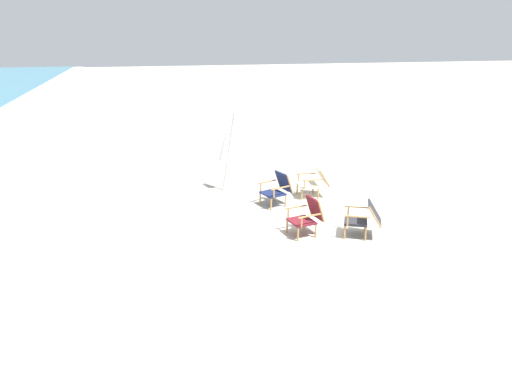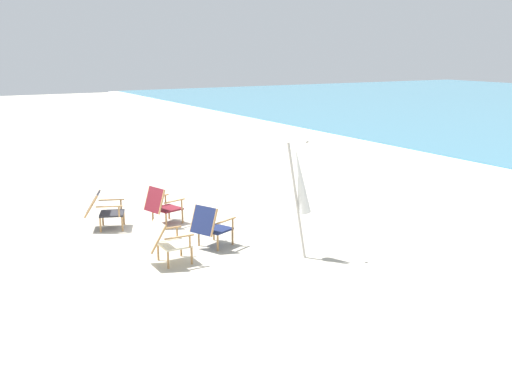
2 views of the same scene
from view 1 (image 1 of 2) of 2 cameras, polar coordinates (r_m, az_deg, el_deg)
name	(u,v)px [view 1 (image 1 of 2)]	position (r m, az deg, el deg)	size (l,w,h in m)	color
ground_plane	(324,230)	(11.08, 7.80, -4.28)	(80.00, 80.00, 0.00)	#B7AF9E
beach_chair_back_right	(314,181)	(12.94, 6.68, 1.27)	(0.60, 0.77, 0.77)	beige
beach_chair_mid_center	(364,218)	(10.76, 12.28, -2.87)	(0.81, 0.93, 0.77)	#28282D
beach_chair_far_center	(308,215)	(10.66, 5.92, -2.65)	(0.73, 0.80, 0.82)	maroon
beach_chair_back_left	(278,188)	(12.29, 2.51, 0.46)	(0.80, 0.85, 0.81)	#19234C
umbrella_furled_white	(226,140)	(13.09, -3.43, 5.93)	(0.33, 0.46, 2.11)	#B7B2A8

